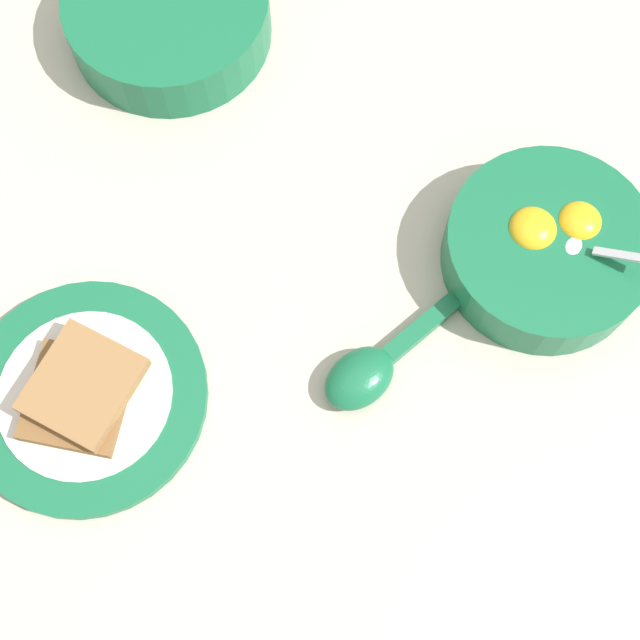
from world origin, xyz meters
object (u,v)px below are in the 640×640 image
at_px(egg_bowl, 547,249).
at_px(congee_bowl, 168,15).
at_px(toast_plate, 86,396).
at_px(soup_spoon, 370,370).
at_px(toast_sandwich, 80,391).

distance_m(egg_bowl, congee_bowl, 0.41).
bearing_deg(toast_plate, soup_spoon, 126.47).
xyz_separation_m(toast_plate, soup_spoon, (-0.14, 0.19, 0.01)).
distance_m(toast_sandwich, soup_spoon, 0.24).
height_order(toast_plate, toast_sandwich, toast_sandwich).
distance_m(soup_spoon, congee_bowl, 0.39).
bearing_deg(soup_spoon, egg_bowl, 155.76).
relative_size(toast_plate, soup_spoon, 1.34).
relative_size(toast_plate, congee_bowl, 1.04).
bearing_deg(soup_spoon, toast_plate, -53.53).
height_order(egg_bowl, toast_sandwich, egg_bowl).
relative_size(egg_bowl, soup_spoon, 1.17).
xyz_separation_m(toast_plate, congee_bowl, (-0.34, -0.15, 0.02)).
xyz_separation_m(egg_bowl, soup_spoon, (0.17, -0.08, -0.01)).
distance_m(toast_plate, toast_sandwich, 0.02).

